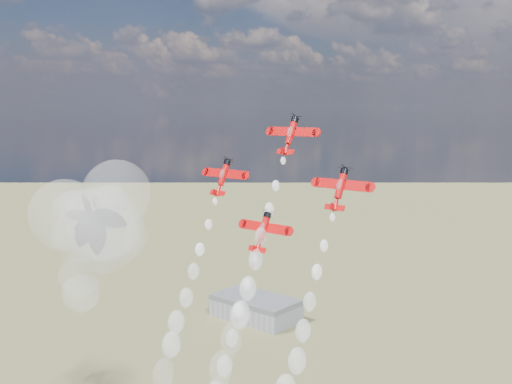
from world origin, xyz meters
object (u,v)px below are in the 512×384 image
at_px(hangar, 256,308).
at_px(plane_right, 340,188).
at_px(plane_lead, 291,135).
at_px(plane_left, 223,176).
at_px(plane_slot, 263,231).

height_order(hangar, plane_right, plane_right).
height_order(plane_lead, plane_right, plane_lead).
distance_m(plane_left, plane_slot, 19.41).
distance_m(plane_lead, plane_left, 19.41).
xyz_separation_m(plane_right, plane_slot, (-15.90, -4.83, -10.03)).
height_order(plane_lead, plane_slot, plane_lead).
relative_size(hangar, plane_slot, 3.92).
xyz_separation_m(hangar, plane_lead, (139.41, -156.60, 111.77)).
xyz_separation_m(hangar, plane_right, (155.31, -161.43, 101.74)).
relative_size(plane_lead, plane_right, 1.00).
xyz_separation_m(plane_left, plane_right, (31.80, 0.00, 0.00)).
bearing_deg(plane_slot, hangar, 129.98).
bearing_deg(plane_lead, hangar, 131.68).
bearing_deg(plane_right, plane_lead, 163.11).
bearing_deg(plane_lead, plane_right, -16.89).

